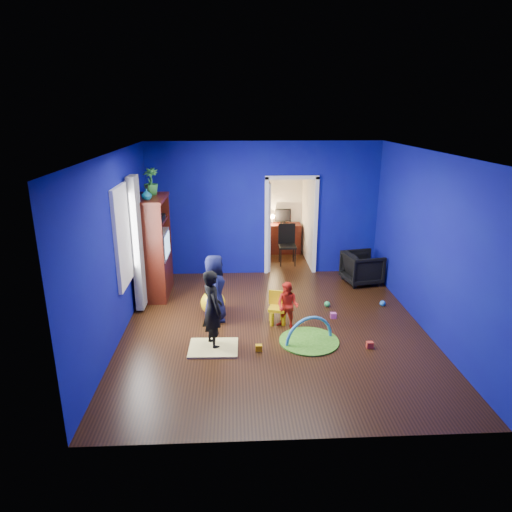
{
  "coord_description": "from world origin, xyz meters",
  "views": [
    {
      "loc": [
        -0.65,
        -6.94,
        3.52
      ],
      "look_at": [
        -0.29,
        0.4,
        1.15
      ],
      "focal_mm": 32.0,
      "sensor_mm": 36.0,
      "label": 1
    }
  ],
  "objects_px": {
    "child_black": "(213,309)",
    "hopper_ball": "(213,303)",
    "crt_tv": "(155,245)",
    "play_mat": "(309,341)",
    "armchair": "(362,268)",
    "folding_chair": "(287,246)",
    "kid_chair": "(277,309)",
    "study_desk": "(283,238)",
    "vase": "(146,194)",
    "child_navy": "(215,288)",
    "tv_armoire": "(153,247)",
    "toddler_red": "(288,306)"
  },
  "relations": [
    {
      "from": "toddler_red",
      "to": "tv_armoire",
      "type": "height_order",
      "value": "tv_armoire"
    },
    {
      "from": "tv_armoire",
      "to": "hopper_ball",
      "type": "height_order",
      "value": "tv_armoire"
    },
    {
      "from": "kid_chair",
      "to": "crt_tv",
      "type": "bearing_deg",
      "value": 162.9
    },
    {
      "from": "play_mat",
      "to": "crt_tv",
      "type": "bearing_deg",
      "value": 141.86
    },
    {
      "from": "play_mat",
      "to": "study_desk",
      "type": "relative_size",
      "value": 1.08
    },
    {
      "from": "kid_chair",
      "to": "armchair",
      "type": "bearing_deg",
      "value": 57.81
    },
    {
      "from": "child_navy",
      "to": "kid_chair",
      "type": "relative_size",
      "value": 2.38
    },
    {
      "from": "child_black",
      "to": "hopper_ball",
      "type": "bearing_deg",
      "value": -22.26
    },
    {
      "from": "folding_chair",
      "to": "vase",
      "type": "bearing_deg",
      "value": -144.59
    },
    {
      "from": "child_navy",
      "to": "toddler_red",
      "type": "height_order",
      "value": "child_navy"
    },
    {
      "from": "child_navy",
      "to": "folding_chair",
      "type": "relative_size",
      "value": 1.3
    },
    {
      "from": "child_black",
      "to": "folding_chair",
      "type": "distance_m",
      "value": 4.19
    },
    {
      "from": "kid_chair",
      "to": "play_mat",
      "type": "xyz_separation_m",
      "value": [
        0.44,
        -0.7,
        -0.24
      ]
    },
    {
      "from": "study_desk",
      "to": "armchair",
      "type": "bearing_deg",
      "value": -57.45
    },
    {
      "from": "armchair",
      "to": "crt_tv",
      "type": "height_order",
      "value": "crt_tv"
    },
    {
      "from": "hopper_ball",
      "to": "armchair",
      "type": "bearing_deg",
      "value": 24.5
    },
    {
      "from": "kid_chair",
      "to": "folding_chair",
      "type": "relative_size",
      "value": 0.54
    },
    {
      "from": "hopper_ball",
      "to": "play_mat",
      "type": "height_order",
      "value": "hopper_ball"
    },
    {
      "from": "child_black",
      "to": "play_mat",
      "type": "xyz_separation_m",
      "value": [
        1.51,
        0.05,
        -0.61
      ]
    },
    {
      "from": "child_black",
      "to": "crt_tv",
      "type": "relative_size",
      "value": 1.78
    },
    {
      "from": "study_desk",
      "to": "crt_tv",
      "type": "bearing_deg",
      "value": -136.21
    },
    {
      "from": "study_desk",
      "to": "toddler_red",
      "type": "bearing_deg",
      "value": -95.08
    },
    {
      "from": "tv_armoire",
      "to": "crt_tv",
      "type": "xyz_separation_m",
      "value": [
        0.04,
        0.0,
        0.04
      ]
    },
    {
      "from": "armchair",
      "to": "folding_chair",
      "type": "height_order",
      "value": "folding_chair"
    },
    {
      "from": "toddler_red",
      "to": "study_desk",
      "type": "height_order",
      "value": "toddler_red"
    },
    {
      "from": "toddler_red",
      "to": "crt_tv",
      "type": "height_order",
      "value": "crt_tv"
    },
    {
      "from": "child_navy",
      "to": "folding_chair",
      "type": "height_order",
      "value": "child_navy"
    },
    {
      "from": "kid_chair",
      "to": "tv_armoire",
      "type": "bearing_deg",
      "value": 163.36
    },
    {
      "from": "armchair",
      "to": "vase",
      "type": "distance_m",
      "value": 4.65
    },
    {
      "from": "crt_tv",
      "to": "hopper_ball",
      "type": "xyz_separation_m",
      "value": [
        1.13,
        -1.0,
        -0.8
      ]
    },
    {
      "from": "toddler_red",
      "to": "study_desk",
      "type": "xyz_separation_m",
      "value": [
        0.38,
        4.28,
        -0.03
      ]
    },
    {
      "from": "kid_chair",
      "to": "study_desk",
      "type": "relative_size",
      "value": 0.57
    },
    {
      "from": "child_black",
      "to": "tv_armoire",
      "type": "bearing_deg",
      "value": 4.65
    },
    {
      "from": "play_mat",
      "to": "toddler_red",
      "type": "bearing_deg",
      "value": 120.22
    },
    {
      "from": "vase",
      "to": "toddler_red",
      "type": "bearing_deg",
      "value": -28.28
    },
    {
      "from": "armchair",
      "to": "tv_armoire",
      "type": "height_order",
      "value": "tv_armoire"
    },
    {
      "from": "crt_tv",
      "to": "play_mat",
      "type": "relative_size",
      "value": 0.74
    },
    {
      "from": "armchair",
      "to": "kid_chair",
      "type": "bearing_deg",
      "value": 121.83
    },
    {
      "from": "vase",
      "to": "hopper_ball",
      "type": "distance_m",
      "value": 2.29
    },
    {
      "from": "child_navy",
      "to": "study_desk",
      "type": "height_order",
      "value": "child_navy"
    },
    {
      "from": "armchair",
      "to": "vase",
      "type": "xyz_separation_m",
      "value": [
        -4.26,
        -0.71,
        1.73
      ]
    },
    {
      "from": "tv_armoire",
      "to": "play_mat",
      "type": "height_order",
      "value": "tv_armoire"
    },
    {
      "from": "armchair",
      "to": "toddler_red",
      "type": "height_order",
      "value": "toddler_red"
    },
    {
      "from": "toddler_red",
      "to": "folding_chair",
      "type": "relative_size",
      "value": 0.88
    },
    {
      "from": "child_black",
      "to": "folding_chair",
      "type": "relative_size",
      "value": 1.35
    },
    {
      "from": "kid_chair",
      "to": "play_mat",
      "type": "distance_m",
      "value": 0.86
    },
    {
      "from": "child_navy",
      "to": "kid_chair",
      "type": "xyz_separation_m",
      "value": [
        1.07,
        -0.17,
        -0.35
      ]
    },
    {
      "from": "vase",
      "to": "play_mat",
      "type": "bearing_deg",
      "value": -33.58
    },
    {
      "from": "child_navy",
      "to": "play_mat",
      "type": "relative_size",
      "value": 1.26
    },
    {
      "from": "child_navy",
      "to": "hopper_ball",
      "type": "bearing_deg",
      "value": 2.08
    }
  ]
}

